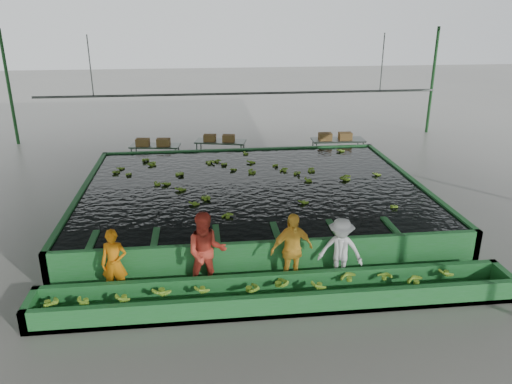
{
  "coord_description": "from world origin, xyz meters",
  "views": [
    {
      "loc": [
        -1.49,
        -12.4,
        5.82
      ],
      "look_at": [
        0.0,
        0.5,
        1.0
      ],
      "focal_mm": 35.0,
      "sensor_mm": 36.0,
      "label": 1
    }
  ],
  "objects": [
    {
      "name": "ground",
      "position": [
        0.0,
        0.0,
        0.0
      ],
      "size": [
        80.0,
        80.0,
        0.0
      ],
      "primitive_type": "plane",
      "color": "slate",
      "rests_on": "ground"
    },
    {
      "name": "shed_roof",
      "position": [
        0.0,
        0.0,
        5.0
      ],
      "size": [
        20.0,
        22.0,
        0.04
      ],
      "primitive_type": "cube",
      "color": "gray",
      "rests_on": "shed_posts"
    },
    {
      "name": "shed_posts",
      "position": [
        0.0,
        0.0,
        2.5
      ],
      "size": [
        20.0,
        22.0,
        5.0
      ],
      "primitive_type": null,
      "color": "#1A481E",
      "rests_on": "ground"
    },
    {
      "name": "flotation_tank",
      "position": [
        0.0,
        1.5,
        0.45
      ],
      "size": [
        10.0,
        8.0,
        0.9
      ],
      "primitive_type": null,
      "color": "#21672D",
      "rests_on": "ground"
    },
    {
      "name": "tank_water",
      "position": [
        0.0,
        1.5,
        0.85
      ],
      "size": [
        9.7,
        7.7,
        0.0
      ],
      "primitive_type": "cube",
      "color": "black",
      "rests_on": "flotation_tank"
    },
    {
      "name": "sorting_trough",
      "position": [
        0.0,
        -3.6,
        0.25
      ],
      "size": [
        10.0,
        1.0,
        0.5
      ],
      "primitive_type": null,
      "color": "#21672D",
      "rests_on": "ground"
    },
    {
      "name": "cableway_rail",
      "position": [
        0.0,
        5.0,
        3.0
      ],
      "size": [
        0.08,
        0.08,
        14.0
      ],
      "primitive_type": "cylinder",
      "color": "#59605B",
      "rests_on": "shed_roof"
    },
    {
      "name": "rail_hanger_left",
      "position": [
        -5.0,
        5.0,
        4.0
      ],
      "size": [
        0.04,
        0.04,
        2.0
      ],
      "primitive_type": "cylinder",
      "color": "#59605B",
      "rests_on": "shed_roof"
    },
    {
      "name": "rail_hanger_right",
      "position": [
        5.0,
        5.0,
        4.0
      ],
      "size": [
        0.04,
        0.04,
        2.0
      ],
      "primitive_type": "cylinder",
      "color": "#59605B",
      "rests_on": "shed_roof"
    },
    {
      "name": "worker_a",
      "position": [
        -3.39,
        -2.8,
        0.76
      ],
      "size": [
        0.58,
        0.41,
        1.51
      ],
      "primitive_type": "imported",
      "rotation": [
        0.0,
        0.0,
        -0.09
      ],
      "color": "orange",
      "rests_on": "ground"
    },
    {
      "name": "worker_b",
      "position": [
        -1.45,
        -2.8,
        0.9
      ],
      "size": [
        0.91,
        0.72,
        1.81
      ],
      "primitive_type": "imported",
      "rotation": [
        0.0,
        0.0,
        0.04
      ],
      "color": "red",
      "rests_on": "ground"
    },
    {
      "name": "worker_c",
      "position": [
        0.4,
        -2.8,
        0.85
      ],
      "size": [
        1.07,
        0.66,
        1.7
      ],
      "primitive_type": "imported",
      "rotation": [
        0.0,
        0.0,
        0.26
      ],
      "color": "yellow",
      "rests_on": "ground"
    },
    {
      "name": "worker_d",
      "position": [
        1.5,
        -2.8,
        0.77
      ],
      "size": [
        1.13,
        0.91,
        1.53
      ],
      "primitive_type": "imported",
      "rotation": [
        0.0,
        0.0,
        -0.39
      ],
      "color": "silver",
      "rests_on": "ground"
    },
    {
      "name": "packing_table_left",
      "position": [
        -3.22,
        6.5,
        0.43
      ],
      "size": [
        1.96,
        1.02,
        0.85
      ],
      "primitive_type": null,
      "rotation": [
        0.0,
        0.0,
        -0.15
      ],
      "color": "#59605B",
      "rests_on": "ground"
    },
    {
      "name": "packing_table_mid",
      "position": [
        -0.69,
        6.72,
        0.44
      ],
      "size": [
        2.08,
        1.23,
        0.89
      ],
      "primitive_type": null,
      "rotation": [
        0.0,
        0.0,
        -0.25
      ],
      "color": "#59605B",
      "rests_on": "ground"
    },
    {
      "name": "packing_table_right",
      "position": [
        3.93,
        6.26,
        0.47
      ],
      "size": [
        2.08,
        0.88,
        0.94
      ],
      "primitive_type": null,
      "rotation": [
        0.0,
        0.0,
        -0.03
      ],
      "color": "#59605B",
      "rests_on": "ground"
    },
    {
      "name": "box_stack_left",
      "position": [
        -3.27,
        6.4,
        0.85
      ],
      "size": [
        1.32,
        0.5,
        0.28
      ],
      "primitive_type": null,
      "rotation": [
        0.0,
        0.0,
        -0.11
      ],
      "color": "brown",
      "rests_on": "packing_table_left"
    },
    {
      "name": "box_stack_mid",
      "position": [
        -0.74,
        6.65,
        0.89
      ],
      "size": [
        1.25,
        0.56,
        0.26
      ],
      "primitive_type": null,
      "rotation": [
        0.0,
        0.0,
        -0.19
      ],
      "color": "brown",
      "rests_on": "packing_table_mid"
    },
    {
      "name": "box_stack_right",
      "position": [
        3.79,
        6.18,
        0.94
      ],
      "size": [
        1.31,
        0.39,
        0.28
      ],
      "primitive_type": null,
      "rotation": [
        0.0,
        0.0,
        -0.02
      ],
      "color": "brown",
      "rests_on": "packing_table_right"
    },
    {
      "name": "floating_bananas",
      "position": [
        0.0,
        2.3,
        0.85
      ],
      "size": [
        9.0,
        6.14,
        0.12
      ],
      "primitive_type": null,
      "color": "#6C9D23",
      "rests_on": "tank_water"
    },
    {
      "name": "trough_bananas",
      "position": [
        0.0,
        -3.6,
        0.4
      ],
      "size": [
        9.38,
        0.63,
        0.13
      ],
      "primitive_type": null,
      "color": "#6C9D23",
      "rests_on": "sorting_trough"
    }
  ]
}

